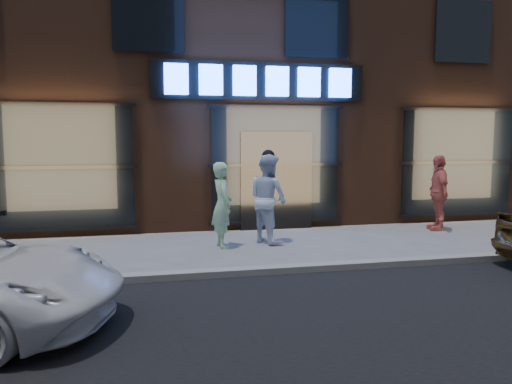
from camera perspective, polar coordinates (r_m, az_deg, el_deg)
The scene contains 6 objects.
ground at distance 8.79m, azimuth 8.86°, elevation -8.78°, with size 90.00×90.00×0.00m, color slate.
curb at distance 8.78m, azimuth 8.87°, elevation -8.40°, with size 60.00×0.25×0.12m, color gray.
storefront_building at distance 16.44m, azimuth -1.34°, elevation 16.38°, with size 30.20×8.28×10.30m.
man_bowtie at distance 10.27m, azimuth -3.89°, elevation -1.49°, with size 0.64×0.42×1.77m, color #B8F2C4.
man_cap at distance 10.72m, azimuth 1.40°, elevation -0.74°, with size 0.93×0.73×1.92m, color white.
passerby at distance 12.97m, azimuth 20.09°, elevation -0.07°, with size 1.08×0.45×1.84m, color #DD6B5B.
Camera 1 is at (-3.10, -7.90, 2.28)m, focal length 35.00 mm.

